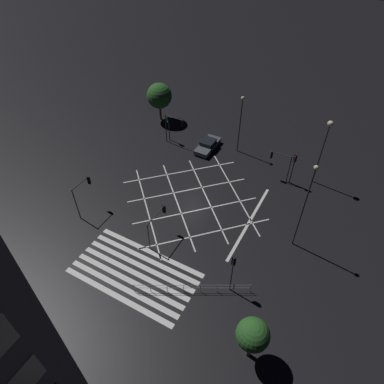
# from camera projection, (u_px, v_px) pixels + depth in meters

# --- Properties ---
(ground_plane) EXTENTS (200.00, 200.00, 0.00)m
(ground_plane) POSITION_uv_depth(u_px,v_px,m) (192.00, 200.00, 38.58)
(ground_plane) COLOR black
(road_markings) EXTENTS (17.35, 22.62, 0.01)m
(road_markings) POSITION_uv_depth(u_px,v_px,m) (159.00, 248.00, 33.66)
(road_markings) COLOR silver
(road_markings) RESTS_ON ground_plane
(traffic_light_sw_cross) EXTENTS (0.36, 2.64, 4.17)m
(traffic_light_sw_cross) POSITION_uv_depth(u_px,v_px,m) (83.00, 190.00, 35.31)
(traffic_light_sw_cross) COLOR #2D2D30
(traffic_light_sw_cross) RESTS_ON ground_plane
(traffic_light_ne_cross) EXTENTS (0.36, 0.39, 4.15)m
(traffic_light_ne_cross) POSITION_uv_depth(u_px,v_px,m) (294.00, 163.00, 38.71)
(traffic_light_ne_cross) COLOR #2D2D30
(traffic_light_ne_cross) RESTS_ON ground_plane
(traffic_light_se_cross) EXTENTS (0.36, 0.39, 4.57)m
(traffic_light_se_cross) POSITION_uv_depth(u_px,v_px,m) (233.00, 267.00, 28.12)
(traffic_light_se_cross) COLOR #2D2D30
(traffic_light_se_cross) RESTS_ON ground_plane
(traffic_light_nw_main) EXTENTS (2.73, 0.36, 4.20)m
(traffic_light_nw_main) POSITION_uv_depth(u_px,v_px,m) (175.00, 124.00, 44.50)
(traffic_light_nw_main) COLOR #2D2D30
(traffic_light_nw_main) RESTS_ON ground_plane
(traffic_light_median_south) EXTENTS (0.36, 3.16, 3.58)m
(traffic_light_median_south) POSITION_uv_depth(u_px,v_px,m) (158.00, 219.00, 32.84)
(traffic_light_median_south) COLOR #2D2D30
(traffic_light_median_south) RESTS_ON ground_plane
(traffic_light_ne_main) EXTENTS (2.55, 0.36, 3.76)m
(traffic_light_ne_main) POSITION_uv_depth(u_px,v_px,m) (279.00, 160.00, 39.48)
(traffic_light_ne_main) COLOR #2D2D30
(traffic_light_ne_main) RESTS_ON ground_plane
(traffic_light_nw_cross) EXTENTS (0.36, 0.39, 3.82)m
(traffic_light_nw_cross) POSITION_uv_depth(u_px,v_px,m) (168.00, 123.00, 45.43)
(traffic_light_nw_cross) COLOR #2D2D30
(traffic_light_nw_cross) RESTS_ON ground_plane
(street_lamp_east) EXTENTS (0.63, 0.63, 8.27)m
(street_lamp_east) POSITION_uv_depth(u_px,v_px,m) (326.00, 136.00, 36.57)
(street_lamp_east) COLOR #2D2D30
(street_lamp_east) RESTS_ON ground_plane
(street_lamp_west) EXTENTS (0.40, 0.40, 9.88)m
(street_lamp_west) POSITION_uv_depth(u_px,v_px,m) (306.00, 200.00, 29.92)
(street_lamp_west) COLOR #2D2D30
(street_lamp_west) RESTS_ON ground_plane
(street_lamp_far) EXTENTS (0.43, 0.43, 7.84)m
(street_lamp_far) POSITION_uv_depth(u_px,v_px,m) (241.00, 117.00, 42.00)
(street_lamp_far) COLOR #2D2D30
(street_lamp_far) RESTS_ON ground_plane
(street_tree_near) EXTENTS (2.44, 2.44, 4.58)m
(street_tree_near) POSITION_uv_depth(u_px,v_px,m) (253.00, 335.00, 23.90)
(street_tree_near) COLOR brown
(street_tree_near) RESTS_ON ground_plane
(street_tree_far) EXTENTS (3.60, 3.60, 5.60)m
(street_tree_far) POSITION_uv_depth(u_px,v_px,m) (159.00, 96.00, 48.77)
(street_tree_far) COLOR brown
(street_tree_far) RESTS_ON ground_plane
(waiting_car) EXTENTS (1.88, 4.55, 1.27)m
(waiting_car) POSITION_uv_depth(u_px,v_px,m) (208.00, 145.00, 45.40)
(waiting_car) COLOR #474C51
(waiting_car) RESTS_ON ground_plane
(pedestrian_railing) EXTENTS (8.95, 4.92, 1.05)m
(pedestrian_railing) POSITION_uv_depth(u_px,v_px,m) (192.00, 287.00, 29.65)
(pedestrian_railing) COLOR gray
(pedestrian_railing) RESTS_ON ground_plane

